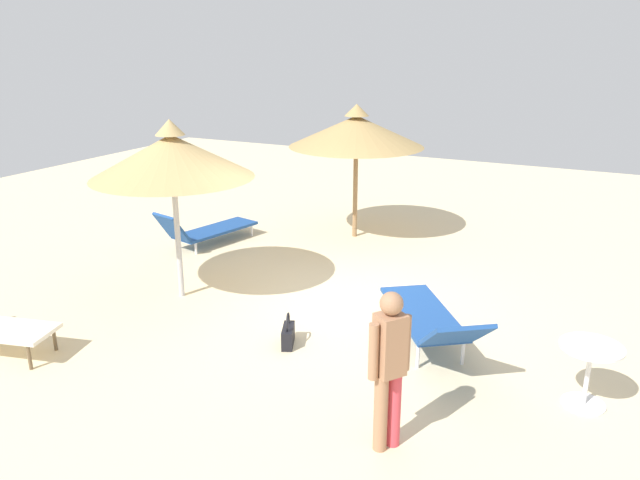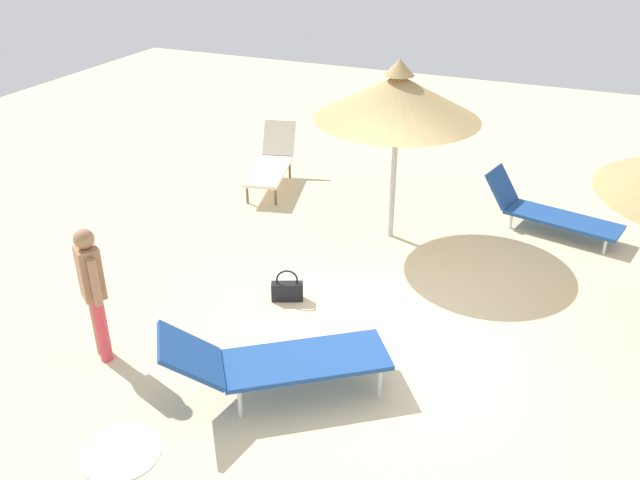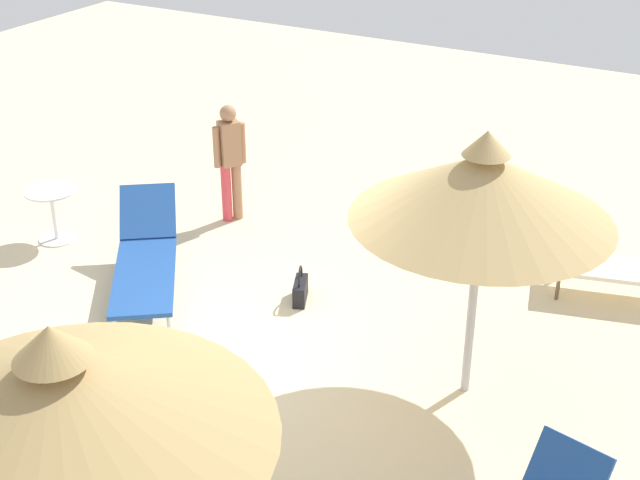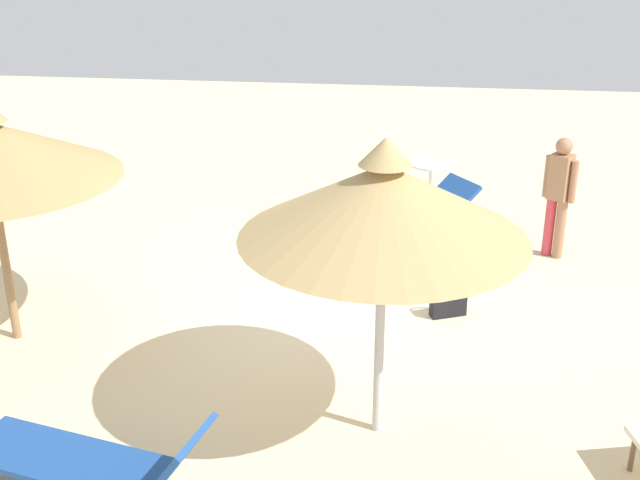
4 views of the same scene
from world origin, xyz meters
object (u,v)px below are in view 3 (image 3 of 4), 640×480
Objects in this scene: handbag at (300,289)px; person_standing_far_right at (230,157)px; parasol_umbrella_edge at (60,399)px; parasol_umbrella_center at (483,188)px; side_table_round at (52,206)px; lounge_chair_near_right at (145,257)px.

person_standing_far_right is at bearing -126.87° from handbag.
person_standing_far_right is at bearing -153.98° from parasol_umbrella_edge.
person_standing_far_right is (-2.03, -4.02, -1.23)m from parasol_umbrella_center.
person_standing_far_right reaches higher than side_table_round.
lounge_chair_near_right is (-0.02, -3.83, -1.68)m from parasol_umbrella_center.
person_standing_far_right reaches higher than handbag.
parasol_umbrella_center is 4.03m from parasol_umbrella_edge.
parasol_umbrella_edge is (3.86, -1.15, -0.06)m from parasol_umbrella_center.
parasol_umbrella_edge reaches higher than lounge_chair_near_right.
person_standing_far_right reaches higher than lounge_chair_near_right.
parasol_umbrella_center is at bearing 89.73° from lounge_chair_near_right.
side_table_round is (1.58, -1.61, -0.41)m from person_standing_far_right.
lounge_chair_near_right is at bearing -68.67° from handbag.
lounge_chair_near_right is 3.22× the size of side_table_round.
parasol_umbrella_edge is 6.65m from person_standing_far_right.
person_standing_far_right is 2.40m from handbag.
parasol_umbrella_edge is at bearing 34.68° from lounge_chair_near_right.
lounge_chair_near_right reaches higher than side_table_round.
parasol_umbrella_center reaches higher than handbag.
side_table_round is (0.21, -3.44, 0.33)m from handbag.
handbag is 3.46m from side_table_round.
parasol_umbrella_center is 1.67× the size of person_standing_far_right.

